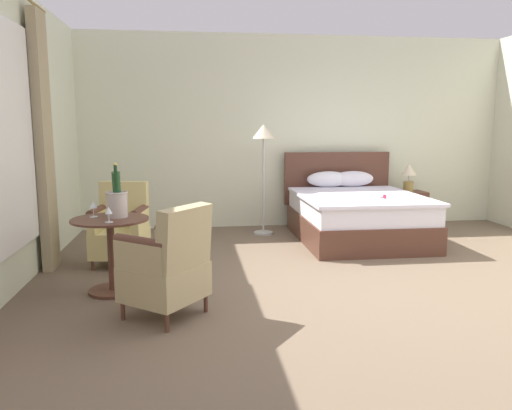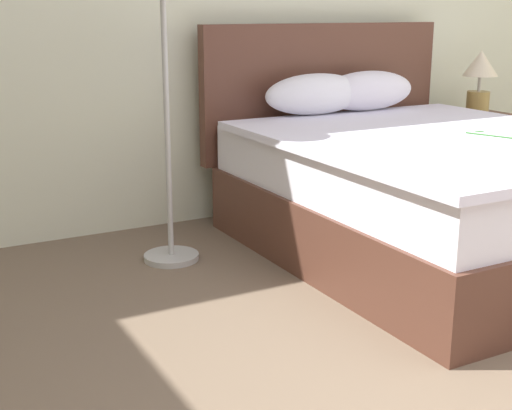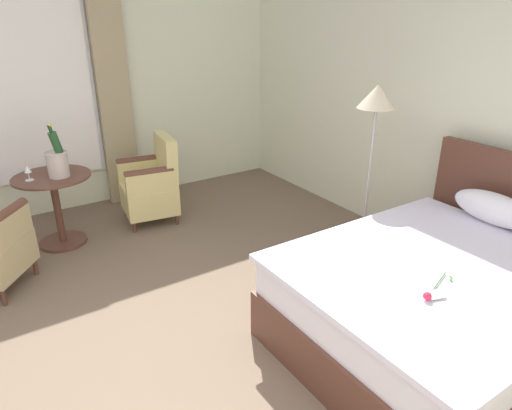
# 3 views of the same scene
# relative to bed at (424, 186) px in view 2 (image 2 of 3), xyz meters

# --- Properties ---
(bed) EXTENTS (1.65, 2.06, 1.16)m
(bed) POSITION_rel_bed_xyz_m (0.00, 0.00, 0.00)
(bed) COLOR #543124
(bed) RESTS_ON ground
(nightstand) EXTENTS (0.54, 0.38, 0.56)m
(nightstand) POSITION_rel_bed_xyz_m (1.07, 0.72, -0.07)
(nightstand) COLOR #543124
(nightstand) RESTS_ON ground
(bedside_lamp) EXTENTS (0.23, 0.23, 0.42)m
(bedside_lamp) POSITION_rel_bed_xyz_m (1.07, 0.72, 0.47)
(bedside_lamp) COLOR olive
(bedside_lamp) RESTS_ON nightstand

